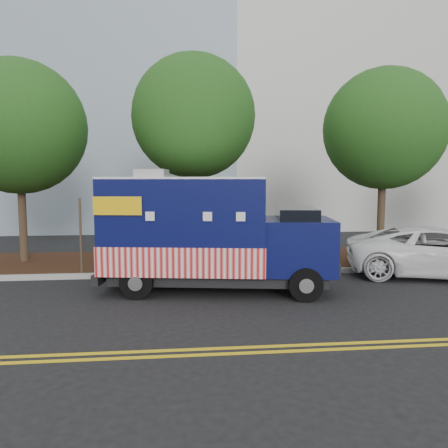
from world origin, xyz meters
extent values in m
plane|color=black|center=(0.00, 0.00, 0.00)|extent=(120.00, 120.00, 0.00)
cube|color=#9E9E99|center=(0.00, 1.40, 0.07)|extent=(120.00, 0.18, 0.15)
cube|color=black|center=(0.00, 3.50, 0.07)|extent=(120.00, 4.00, 0.15)
cube|color=gold|center=(0.00, -4.45, 0.01)|extent=(120.00, 0.10, 0.01)
cube|color=gold|center=(0.00, -4.70, 0.01)|extent=(120.00, 0.10, 0.01)
cube|color=silver|center=(2.00, 22.00, 15.00)|extent=(46.00, 20.00, 30.00)
cylinder|color=#38281C|center=(-6.51, 3.72, 1.79)|extent=(0.26, 0.26, 3.58)
sphere|color=#1F4814|center=(-6.51, 3.72, 4.70)|extent=(4.49, 4.49, 4.49)
cylinder|color=#38281C|center=(-0.66, 3.09, 2.01)|extent=(0.26, 0.26, 4.01)
sphere|color=#1F4814|center=(-0.66, 3.09, 5.04)|extent=(4.13, 4.13, 4.13)
cylinder|color=#38281C|center=(5.87, 2.80, 1.82)|extent=(0.26, 0.26, 3.64)
sphere|color=#1F4814|center=(5.87, 2.80, 4.68)|extent=(4.15, 4.15, 4.15)
cube|color=#473828|center=(-4.12, 1.55, 1.20)|extent=(0.06, 0.06, 2.40)
cube|color=black|center=(-0.14, -0.34, 0.41)|extent=(5.75, 2.73, 0.28)
cube|color=#090E44|center=(-1.02, -0.20, 1.78)|extent=(4.45, 2.90, 2.37)
cube|color=red|center=(-1.02, -0.20, 0.94)|extent=(4.50, 2.96, 0.74)
cube|color=white|center=(-1.02, -0.20, 2.98)|extent=(4.45, 2.90, 0.06)
cube|color=#B7B7BA|center=(-1.89, -0.06, 3.11)|extent=(0.90, 0.90, 0.22)
cube|color=#090E44|center=(1.91, -0.67, 1.23)|extent=(2.09, 2.38, 1.38)
cube|color=black|center=(1.86, -0.66, 1.90)|extent=(1.28, 2.06, 0.64)
cube|color=black|center=(2.81, -0.81, 0.77)|extent=(0.39, 1.96, 0.30)
cube|color=black|center=(-3.11, 0.13, 0.44)|extent=(0.53, 2.22, 0.28)
cube|color=#B7B7BA|center=(-3.08, 0.13, 1.83)|extent=(0.32, 1.76, 1.88)
cube|color=#B7B7BA|center=(-0.54, 0.91, 1.83)|extent=(1.76, 0.32, 1.09)
cube|color=yellow|center=(-2.66, -1.13, 2.32)|extent=(1.17, 0.21, 0.44)
cube|color=yellow|center=(-2.29, 1.19, 2.32)|extent=(1.17, 0.21, 0.44)
cylinder|color=black|center=(1.85, -1.68, 0.41)|extent=(0.86, 0.40, 0.83)
cylinder|color=black|center=(2.17, 0.31, 0.41)|extent=(0.86, 0.40, 0.83)
cylinder|color=black|center=(-2.25, -1.02, 0.41)|extent=(0.86, 0.40, 0.83)
cylinder|color=black|center=(-1.93, 0.96, 0.41)|extent=(0.86, 0.40, 0.83)
imported|color=white|center=(6.68, 0.56, 0.76)|extent=(5.95, 4.08, 1.51)
camera|label=1|loc=(-1.21, -11.78, 2.94)|focal=35.00mm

